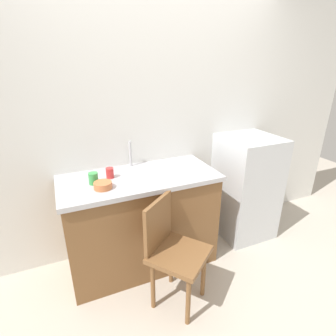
% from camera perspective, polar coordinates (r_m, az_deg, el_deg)
% --- Properties ---
extents(ground_plane, '(8.00, 8.00, 0.00)m').
position_cam_1_polar(ground_plane, '(2.45, 7.21, -26.51)').
color(ground_plane, '#BCB2A3').
extents(back_wall, '(4.80, 0.10, 2.59)m').
position_cam_1_polar(back_wall, '(2.58, -2.76, 10.07)').
color(back_wall, silver).
rests_on(back_wall, ground_plane).
extents(cabinet_base, '(1.32, 0.60, 0.87)m').
position_cam_1_polar(cabinet_base, '(2.52, -5.80, -11.62)').
color(cabinet_base, brown).
rests_on(cabinet_base, ground_plane).
extents(countertop, '(1.36, 0.64, 0.04)m').
position_cam_1_polar(countertop, '(2.30, -6.23, -2.12)').
color(countertop, '#B7B7BC').
rests_on(countertop, cabinet_base).
extents(faucet, '(0.02, 0.02, 0.24)m').
position_cam_1_polar(faucet, '(2.47, -8.15, 3.08)').
color(faucet, '#B7B7BC').
rests_on(faucet, countertop).
extents(refrigerator, '(0.56, 0.56, 1.12)m').
position_cam_1_polar(refrigerator, '(3.00, 16.45, -3.95)').
color(refrigerator, silver).
rests_on(refrigerator, ground_plane).
extents(chair, '(0.56, 0.56, 0.89)m').
position_cam_1_polar(chair, '(2.11, 0.93, -17.09)').
color(chair, brown).
rests_on(chair, ground_plane).
extents(terracotta_bowl, '(0.14, 0.14, 0.05)m').
position_cam_1_polar(terracotta_bowl, '(2.11, -13.91, -3.66)').
color(terracotta_bowl, '#C67042').
rests_on(terracotta_bowl, countertop).
extents(cup_red, '(0.07, 0.07, 0.09)m').
position_cam_1_polar(cup_red, '(2.27, -12.47, -1.04)').
color(cup_red, red).
rests_on(cup_red, countertop).
extents(cup_green, '(0.08, 0.08, 0.10)m').
position_cam_1_polar(cup_green, '(2.19, -15.85, -2.17)').
color(cup_green, green).
rests_on(cup_green, countertop).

